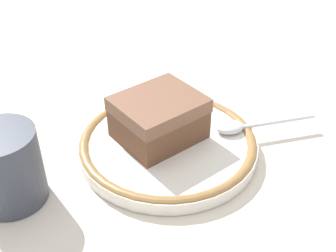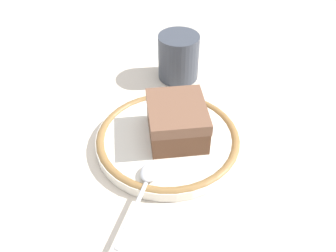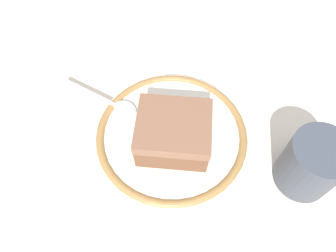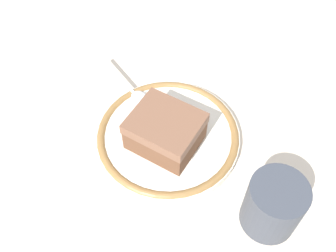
{
  "view_description": "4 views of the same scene",
  "coord_description": "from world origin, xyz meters",
  "px_view_note": "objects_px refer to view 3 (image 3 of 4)",
  "views": [
    {
      "loc": [
        0.32,
        -0.22,
        0.32
      ],
      "look_at": [
        0.01,
        0.02,
        0.04
      ],
      "focal_mm": 46.6,
      "sensor_mm": 36.0,
      "label": 1
    },
    {
      "loc": [
        0.05,
        0.39,
        0.37
      ],
      "look_at": [
        0.01,
        0.02,
        0.04
      ],
      "focal_mm": 38.9,
      "sensor_mm": 36.0,
      "label": 2
    },
    {
      "loc": [
        -0.2,
        -0.0,
        0.39
      ],
      "look_at": [
        0.01,
        0.02,
        0.04
      ],
      "focal_mm": 34.79,
      "sensor_mm": 36.0,
      "label": 3
    },
    {
      "loc": [
        -0.26,
        -0.15,
        0.47
      ],
      "look_at": [
        0.01,
        0.02,
        0.04
      ],
      "focal_mm": 42.27,
      "sensor_mm": 36.0,
      "label": 4
    }
  ],
  "objects_px": {
    "plate": "(168,136)",
    "spoon": "(113,104)",
    "cake_slice": "(169,133)",
    "cup": "(306,166)"
  },
  "relations": [
    {
      "from": "spoon",
      "to": "cup",
      "type": "relative_size",
      "value": 1.54
    },
    {
      "from": "cake_slice",
      "to": "cup",
      "type": "relative_size",
      "value": 1.17
    },
    {
      "from": "cake_slice",
      "to": "spoon",
      "type": "height_order",
      "value": "cake_slice"
    },
    {
      "from": "spoon",
      "to": "plate",
      "type": "bearing_deg",
      "value": -113.39
    },
    {
      "from": "spoon",
      "to": "cake_slice",
      "type": "bearing_deg",
      "value": -119.91
    },
    {
      "from": "cake_slice",
      "to": "cup",
      "type": "distance_m",
      "value": 0.17
    },
    {
      "from": "cake_slice",
      "to": "spoon",
      "type": "xyz_separation_m",
      "value": [
        0.05,
        0.08,
        -0.02
      ]
    },
    {
      "from": "plate",
      "to": "spoon",
      "type": "relative_size",
      "value": 1.67
    },
    {
      "from": "plate",
      "to": "cake_slice",
      "type": "xyz_separation_m",
      "value": [
        -0.01,
        -0.0,
        0.03
      ]
    },
    {
      "from": "plate",
      "to": "spoon",
      "type": "height_order",
      "value": "spoon"
    }
  ]
}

